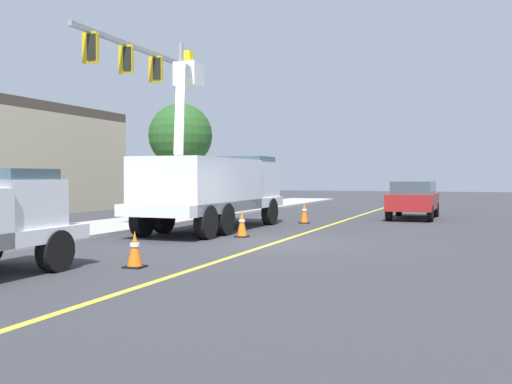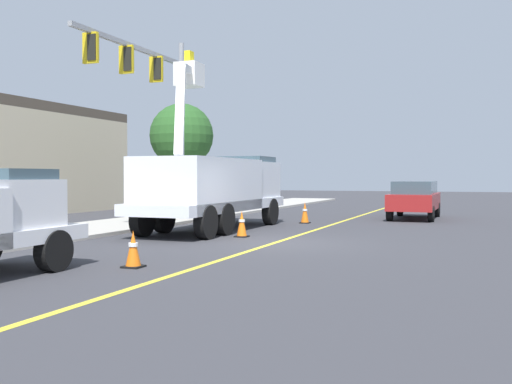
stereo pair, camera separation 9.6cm
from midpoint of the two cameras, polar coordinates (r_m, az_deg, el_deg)
The scene contains 10 objects.
ground at distance 16.64m, azimuth 1.72°, elevation -5.04°, with size 120.00×120.00×0.00m, color #38383D.
sidewalk_far_side at distance 20.30m, azimuth -18.28°, elevation -3.76°, with size 60.00×3.60×0.12m, color #B2ADA3.
lane_centre_stripe at distance 16.64m, azimuth 1.72°, elevation -5.03°, with size 50.00×0.16×0.01m, color yellow.
utility_bucket_truck at distance 20.71m, azimuth -4.30°, elevation 0.71°, with size 8.28×3.40×6.69m.
passing_minivan at distance 27.03m, azimuth 15.19°, elevation -0.49°, with size 4.86×2.08×1.69m.
traffic_cone_mid_front at distance 12.42m, azimuth -12.08°, elevation -5.56°, with size 0.40×0.40×0.78m.
traffic_cone_mid_rear at distance 18.22m, azimuth -1.55°, elevation -3.18°, with size 0.40×0.40×0.83m.
traffic_cone_trailing at distance 23.64m, azimuth 4.67°, elevation -2.04°, with size 0.40×0.40×0.88m.
traffic_signal_mast at distance 22.92m, azimuth -10.33°, elevation 9.93°, with size 7.17×0.70×7.52m.
street_tree_right at distance 29.61m, azimuth -7.54°, elevation 5.51°, with size 3.22×3.22×5.60m.
Camera 1 is at (-15.77, -4.95, 1.91)m, focal length 40.57 mm.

